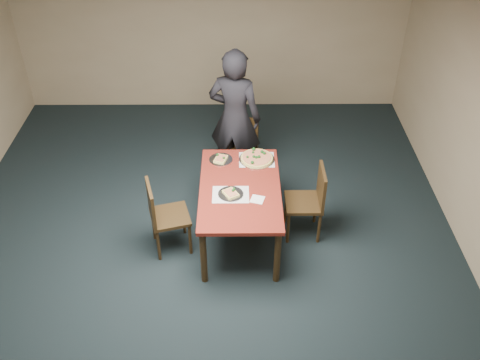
{
  "coord_description": "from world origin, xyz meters",
  "views": [
    {
      "loc": [
        0.39,
        -3.91,
        4.41
      ],
      "look_at": [
        0.42,
        0.77,
        0.85
      ],
      "focal_mm": 40.0,
      "sensor_mm": 36.0,
      "label": 1
    }
  ],
  "objects_px": {
    "chair_far": "(240,147)",
    "slice_plate_near": "(231,194)",
    "dining_table": "(240,194)",
    "chair_right": "(311,198)",
    "chair_left": "(163,213)",
    "diner": "(235,118)",
    "slice_plate_far": "(221,159)",
    "pizza_pan": "(257,158)"
  },
  "relations": [
    {
      "from": "pizza_pan",
      "to": "slice_plate_near",
      "type": "xyz_separation_m",
      "value": [
        -0.3,
        -0.66,
        -0.01
      ]
    },
    {
      "from": "chair_left",
      "to": "diner",
      "type": "height_order",
      "value": "diner"
    },
    {
      "from": "chair_right",
      "to": "slice_plate_far",
      "type": "bearing_deg",
      "value": -113.28
    },
    {
      "from": "chair_far",
      "to": "slice_plate_near",
      "type": "bearing_deg",
      "value": -72.33
    },
    {
      "from": "dining_table",
      "to": "pizza_pan",
      "type": "relative_size",
      "value": 3.55
    },
    {
      "from": "chair_left",
      "to": "chair_right",
      "type": "height_order",
      "value": "same"
    },
    {
      "from": "chair_left",
      "to": "slice_plate_near",
      "type": "distance_m",
      "value": 0.8
    },
    {
      "from": "slice_plate_far",
      "to": "chair_right",
      "type": "bearing_deg",
      "value": -23.11
    },
    {
      "from": "pizza_pan",
      "to": "slice_plate_near",
      "type": "distance_m",
      "value": 0.73
    },
    {
      "from": "dining_table",
      "to": "pizza_pan",
      "type": "bearing_deg",
      "value": 69.14
    },
    {
      "from": "diner",
      "to": "pizza_pan",
      "type": "distance_m",
      "value": 0.73
    },
    {
      "from": "dining_table",
      "to": "pizza_pan",
      "type": "xyz_separation_m",
      "value": [
        0.2,
        0.53,
        0.11
      ]
    },
    {
      "from": "pizza_pan",
      "to": "chair_far",
      "type": "bearing_deg",
      "value": 107.42
    },
    {
      "from": "chair_far",
      "to": "chair_left",
      "type": "bearing_deg",
      "value": -100.74
    },
    {
      "from": "chair_far",
      "to": "pizza_pan",
      "type": "relative_size",
      "value": 2.16
    },
    {
      "from": "slice_plate_near",
      "to": "chair_right",
      "type": "bearing_deg",
      "value": 13.26
    },
    {
      "from": "pizza_pan",
      "to": "slice_plate_near",
      "type": "height_order",
      "value": "pizza_pan"
    },
    {
      "from": "slice_plate_near",
      "to": "dining_table",
      "type": "bearing_deg",
      "value": 51.92
    },
    {
      "from": "chair_left",
      "to": "chair_far",
      "type": "bearing_deg",
      "value": -48.72
    },
    {
      "from": "chair_left",
      "to": "diner",
      "type": "distance_m",
      "value": 1.64
    },
    {
      "from": "chair_far",
      "to": "slice_plate_near",
      "type": "height_order",
      "value": "chair_far"
    },
    {
      "from": "chair_left",
      "to": "chair_right",
      "type": "xyz_separation_m",
      "value": [
        1.68,
        0.25,
        0.0
      ]
    },
    {
      "from": "chair_far",
      "to": "dining_table",
      "type": "bearing_deg",
      "value": -67.85
    },
    {
      "from": "chair_far",
      "to": "slice_plate_near",
      "type": "relative_size",
      "value": 3.25
    },
    {
      "from": "chair_far",
      "to": "pizza_pan",
      "type": "distance_m",
      "value": 0.71
    },
    {
      "from": "dining_table",
      "to": "chair_far",
      "type": "height_order",
      "value": "chair_far"
    },
    {
      "from": "dining_table",
      "to": "chair_left",
      "type": "xyz_separation_m",
      "value": [
        -0.86,
        -0.17,
        -0.14
      ]
    },
    {
      "from": "chair_left",
      "to": "slice_plate_far",
      "type": "height_order",
      "value": "chair_left"
    },
    {
      "from": "slice_plate_near",
      "to": "slice_plate_far",
      "type": "xyz_separation_m",
      "value": [
        -0.12,
        0.66,
        -0.0
      ]
    },
    {
      "from": "dining_table",
      "to": "chair_right",
      "type": "height_order",
      "value": "chair_right"
    },
    {
      "from": "chair_far",
      "to": "chair_left",
      "type": "relative_size",
      "value": 1.0
    },
    {
      "from": "chair_far",
      "to": "slice_plate_far",
      "type": "xyz_separation_m",
      "value": [
        -0.23,
        -0.63,
        0.25
      ]
    },
    {
      "from": "chair_far",
      "to": "chair_right",
      "type": "distance_m",
      "value": 1.35
    },
    {
      "from": "chair_right",
      "to": "slice_plate_near",
      "type": "xyz_separation_m",
      "value": [
        -0.92,
        -0.22,
        0.25
      ]
    },
    {
      "from": "diner",
      "to": "slice_plate_far",
      "type": "bearing_deg",
      "value": 92.07
    },
    {
      "from": "chair_left",
      "to": "chair_right",
      "type": "relative_size",
      "value": 1.0
    },
    {
      "from": "chair_right",
      "to": "chair_left",
      "type": "bearing_deg",
      "value": -81.56
    },
    {
      "from": "dining_table",
      "to": "slice_plate_near",
      "type": "distance_m",
      "value": 0.2
    },
    {
      "from": "dining_table",
      "to": "chair_right",
      "type": "distance_m",
      "value": 0.83
    },
    {
      "from": "slice_plate_near",
      "to": "slice_plate_far",
      "type": "distance_m",
      "value": 0.67
    },
    {
      "from": "chair_right",
      "to": "pizza_pan",
      "type": "xyz_separation_m",
      "value": [
        -0.61,
        0.45,
        0.26
      ]
    },
    {
      "from": "chair_left",
      "to": "pizza_pan",
      "type": "bearing_deg",
      "value": -72.39
    }
  ]
}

